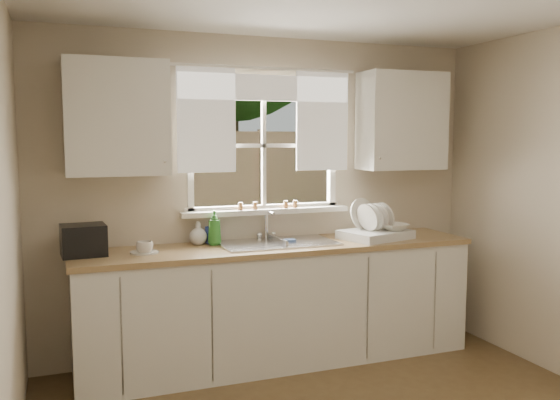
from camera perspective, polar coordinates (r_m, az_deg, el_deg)
name	(u,v)px	position (r m, az deg, el deg)	size (l,w,h in m)	color
room_walls	(407,238)	(2.89, 12.11, -3.55)	(3.62, 4.02, 2.50)	beige
window	(264,166)	(4.73, -1.50, 3.26)	(1.38, 0.16, 1.06)	white
curtains	(266,109)	(4.68, -1.31, 8.71)	(1.50, 0.03, 0.81)	white
base_cabinets	(279,305)	(4.60, -0.13, -10.11)	(3.00, 0.62, 0.87)	silver
countertop	(279,247)	(4.50, -0.14, -4.53)	(3.04, 0.65, 0.04)	#99794C
upper_cabinet_left	(117,118)	(4.31, -15.46, 7.63)	(0.70, 0.33, 0.80)	silver
upper_cabinet_right	(402,121)	(5.07, 11.64, 7.43)	(0.70, 0.33, 0.80)	silver
wall_outlet	(362,212)	(5.11, 7.94, -1.17)	(0.08, 0.01, 0.12)	beige
sill_jars	(269,205)	(4.70, -1.02, -0.50)	(0.50, 0.04, 0.06)	brown
backyard	(178,41)	(11.22, -9.81, 14.85)	(20.00, 10.00, 6.13)	#335421
sink	(277,253)	(4.54, -0.28, -5.11)	(0.88, 0.52, 0.40)	#B7B7BC
dish_rack	(375,230)	(4.79, 9.11, -2.92)	(0.60, 0.51, 0.32)	silver
bowl	(394,227)	(4.82, 10.93, -2.55)	(0.22, 0.22, 0.05)	white
soap_bottle_a	(214,228)	(4.47, -6.33, -2.66)	(0.10, 0.10, 0.26)	#2E7E29
soap_bottle_b	(213,231)	(4.54, -6.51, -2.99)	(0.09, 0.09, 0.19)	#3048B4
soap_bottle_c	(198,233)	(4.51, -7.89, -3.17)	(0.14, 0.14, 0.17)	beige
saucer	(144,252)	(4.26, -12.92, -4.93)	(0.20, 0.20, 0.01)	silver
cup	(145,248)	(4.21, -12.89, -4.50)	(0.11, 0.11, 0.09)	silver
black_appliance	(83,240)	(4.26, -18.40, -3.68)	(0.29, 0.25, 0.21)	black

